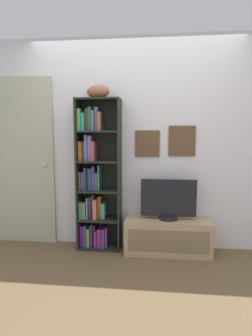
{
  "coord_description": "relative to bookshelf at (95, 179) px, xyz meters",
  "views": [
    {
      "loc": [
        0.29,
        -2.39,
        1.42
      ],
      "look_at": [
        -0.08,
        0.85,
        1.01
      ],
      "focal_mm": 30.82,
      "sensor_mm": 36.0,
      "label": 1
    }
  ],
  "objects": [
    {
      "name": "bookshelf",
      "position": [
        0.0,
        0.0,
        0.0
      ],
      "size": [
        0.52,
        0.27,
        1.81
      ],
      "color": "black",
      "rests_on": "ground"
    },
    {
      "name": "football",
      "position": [
        0.05,
        -0.03,
        1.03
      ],
      "size": [
        0.3,
        0.2,
        0.15
      ],
      "primitive_type": "ellipsoid",
      "rotation": [
        0.0,
        0.0,
        -0.19
      ],
      "color": "#925A39",
      "rests_on": "bookshelf"
    },
    {
      "name": "television",
      "position": [
        0.88,
        -0.08,
        -0.21
      ],
      "size": [
        0.64,
        0.22,
        0.47
      ],
      "color": "black",
      "rests_on": "tv_stand"
    },
    {
      "name": "door",
      "position": [
        -0.94,
        0.08,
        0.2
      ],
      "size": [
        0.8,
        0.09,
        2.09
      ],
      "color": "#ADB295",
      "rests_on": "ground"
    },
    {
      "name": "tv_stand",
      "position": [
        0.88,
        -0.08,
        -0.64
      ],
      "size": [
        1.0,
        0.37,
        0.41
      ],
      "color": "tan",
      "rests_on": "ground"
    },
    {
      "name": "ground",
      "position": [
        0.47,
        -0.99,
        -0.87
      ],
      "size": [
        5.2,
        5.2,
        0.04
      ],
      "primitive_type": "cube",
      "color": "brown"
    },
    {
      "name": "back_wall",
      "position": [
        0.47,
        0.14,
        0.42
      ],
      "size": [
        4.8,
        0.08,
        2.54
      ],
      "color": "silver",
      "rests_on": "ground"
    }
  ]
}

